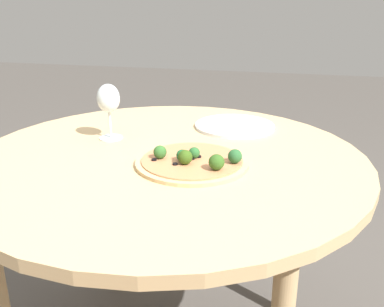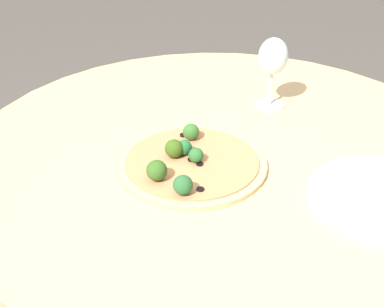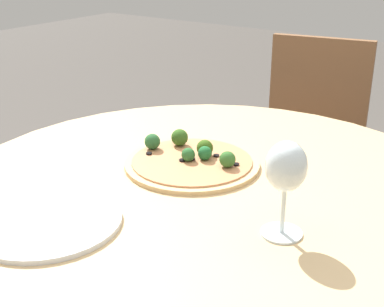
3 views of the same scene
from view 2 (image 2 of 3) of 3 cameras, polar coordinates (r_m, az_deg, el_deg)
The scene contains 4 objects.
dining_table at distance 1.20m, azimuth 3.16°, elevation -2.45°, with size 1.13×1.13×0.77m.
pizza at distance 1.08m, azimuth -0.27°, elevation -0.93°, with size 0.31×0.31×0.05m.
wine_glass at distance 1.30m, azimuth 8.64°, elevation 9.95°, with size 0.07×0.07×0.17m.
plate_near at distance 1.05m, azimuth 19.59°, elevation -4.40°, with size 0.27×0.27×0.01m.
Camera 2 is at (-0.99, -0.07, 1.36)m, focal length 50.00 mm.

